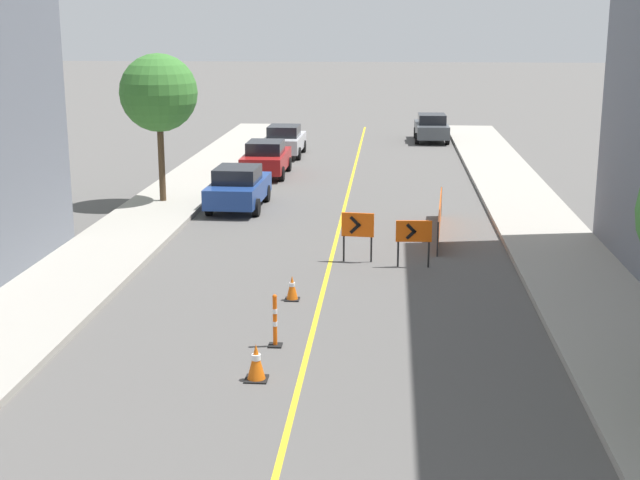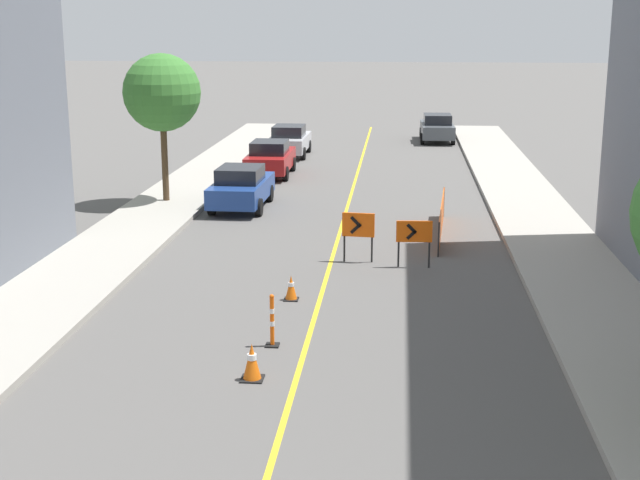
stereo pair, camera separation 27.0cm
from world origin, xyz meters
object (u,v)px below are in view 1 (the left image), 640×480
parked_car_curb_mid (266,158)px  parked_car_opposite_side (431,128)px  delineator_post_rear (275,324)px  parked_car_curb_near (238,187)px  traffic_cone_fourth (292,288)px  arrow_barricade_primary (358,227)px  street_tree_left_near (159,93)px  parked_car_curb_far (284,141)px  traffic_cone_third (256,362)px  arrow_barricade_secondary (414,234)px

parked_car_curb_mid → parked_car_opposite_side: size_ratio=0.99×
delineator_post_rear → parked_car_curb_near: 14.58m
traffic_cone_fourth → parked_car_curb_mid: (-3.16, 18.14, 0.49)m
arrow_barricade_primary → parked_car_curb_near: size_ratio=0.33×
parked_car_curb_mid → street_tree_left_near: 8.13m
traffic_cone_fourth → delineator_post_rear: bearing=-90.1°
parked_car_curb_far → street_tree_left_near: 13.61m
parked_car_curb_far → traffic_cone_third: bearing=-83.7°
parked_car_curb_near → parked_car_opposite_side: bearing=69.3°
arrow_barricade_primary → parked_car_opposite_side: parked_car_opposite_side is taller
parked_car_curb_mid → arrow_barricade_primary: bearing=-72.1°
parked_car_curb_near → street_tree_left_near: street_tree_left_near is taller
parked_car_curb_near → street_tree_left_near: bearing=172.9°
traffic_cone_third → traffic_cone_fourth: 5.14m
traffic_cone_third → parked_car_curb_far: size_ratio=0.17×
street_tree_left_near → traffic_cone_third: bearing=-69.9°
traffic_cone_third → arrow_barricade_secondary: 9.07m
traffic_cone_third → arrow_barricade_primary: bearing=79.6°
parked_car_curb_near → delineator_post_rear: bearing=-75.9°
traffic_cone_fourth → parked_car_opposite_side: (4.75, 30.52, 0.49)m
arrow_barricade_secondary → parked_car_curb_near: 9.89m
parked_car_curb_far → street_tree_left_near: street_tree_left_near is taller
parked_car_opposite_side → street_tree_left_near: 22.28m
parked_car_curb_near → parked_car_opposite_side: 21.12m
arrow_barricade_secondary → parked_car_curb_far: bearing=103.4°
delineator_post_rear → parked_car_opposite_side: bearing=82.0°
delineator_post_rear → parked_car_curb_far: (-3.04, 27.47, 0.30)m
parked_car_curb_mid → parked_car_opposite_side: 14.69m
traffic_cone_fourth → traffic_cone_third: bearing=-91.6°
arrow_barricade_primary → parked_car_opposite_side: bearing=88.8°
parked_car_curb_mid → parked_car_curb_far: bearing=88.9°
arrow_barricade_secondary → parked_car_curb_far: size_ratio=0.31×
parked_car_opposite_side → parked_car_curb_mid: bearing=-123.7°
delineator_post_rear → parked_car_curb_near: parked_car_curb_near is taller
arrow_barricade_primary → parked_car_curb_near: (-4.69, 7.18, -0.23)m
traffic_cone_fourth → delineator_post_rear: delineator_post_rear is taller
parked_car_curb_near → parked_car_curb_mid: size_ratio=1.01×
traffic_cone_fourth → arrow_barricade_secondary: arrow_barricade_secondary is taller
parked_car_curb_mid → parked_car_opposite_side: (7.91, 12.38, 0.00)m
delineator_post_rear → parked_car_curb_mid: parked_car_curb_mid is taller
delineator_post_rear → street_tree_left_near: bearing=112.8°
parked_car_curb_mid → street_tree_left_near: street_tree_left_near is taller
traffic_cone_third → arrow_barricade_primary: (1.63, 8.90, 0.66)m
parked_car_curb_near → parked_car_opposite_side: (7.95, 19.57, 0.00)m
delineator_post_rear → street_tree_left_near: (-6.17, 14.67, 3.70)m
parked_car_opposite_side → delineator_post_rear: bearing=-99.1°
parked_car_curb_mid → parked_car_opposite_side: same height
arrow_barricade_primary → street_tree_left_near: bearing=140.9°
traffic_cone_fourth → street_tree_left_near: size_ratio=0.12×
parked_car_opposite_side → parked_car_curb_far: bearing=-142.0°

